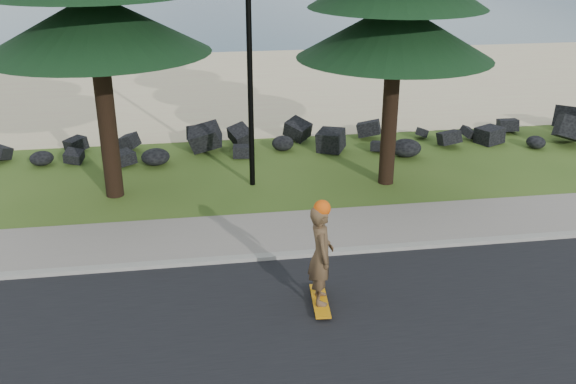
% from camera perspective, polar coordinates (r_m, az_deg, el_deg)
% --- Properties ---
extents(ground, '(160.00, 160.00, 0.00)m').
position_cam_1_polar(ground, '(13.98, -1.86, -4.20)').
color(ground, '#39581B').
rests_on(ground, ground).
extents(road, '(160.00, 7.00, 0.02)m').
position_cam_1_polar(road, '(10.21, 1.32, -15.57)').
color(road, black).
rests_on(road, ground).
extents(kerb, '(160.00, 0.20, 0.10)m').
position_cam_1_polar(kerb, '(13.17, -1.38, -5.76)').
color(kerb, '#A09C90').
rests_on(kerb, ground).
extents(sidewalk, '(160.00, 2.00, 0.08)m').
position_cam_1_polar(sidewalk, '(14.14, -1.96, -3.69)').
color(sidewalk, gray).
rests_on(sidewalk, ground).
extents(beach_sand, '(160.00, 15.00, 0.01)m').
position_cam_1_polar(beach_sand, '(27.65, -5.55, 9.46)').
color(beach_sand, beige).
rests_on(beach_sand, ground).
extents(seawall_boulders, '(60.00, 2.40, 1.10)m').
position_cam_1_polar(seawall_boulders, '(19.12, -3.89, 3.37)').
color(seawall_boulders, black).
rests_on(seawall_boulders, ground).
extents(lamp_post, '(0.25, 0.14, 8.14)m').
position_cam_1_polar(lamp_post, '(15.80, -3.50, 14.73)').
color(lamp_post, black).
rests_on(lamp_post, ground).
extents(skateboarder, '(0.49, 1.12, 2.05)m').
position_cam_1_polar(skateboarder, '(11.18, 2.95, -5.63)').
color(skateboarder, orange).
rests_on(skateboarder, ground).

